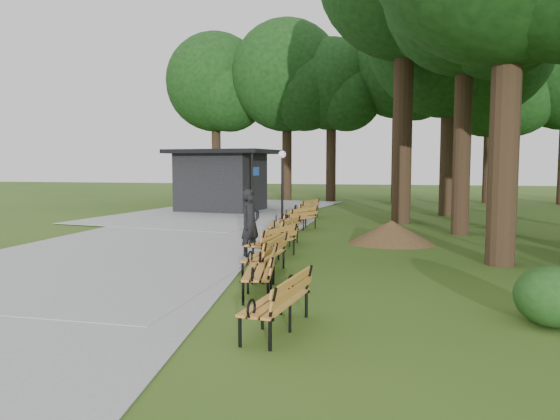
% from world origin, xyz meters
% --- Properties ---
extents(ground, '(100.00, 100.00, 0.00)m').
position_xyz_m(ground, '(0.00, 0.00, 0.00)').
color(ground, '#2F4E16').
rests_on(ground, ground).
extents(path, '(12.00, 38.00, 0.06)m').
position_xyz_m(path, '(-4.00, 3.00, 0.03)').
color(path, '#969699').
rests_on(path, ground).
extents(person, '(0.69, 0.79, 1.81)m').
position_xyz_m(person, '(-0.34, 1.17, 0.90)').
color(person, black).
rests_on(person, ground).
extents(kiosk, '(5.66, 5.10, 3.18)m').
position_xyz_m(kiosk, '(-5.22, 14.04, 1.59)').
color(kiosk, black).
rests_on(kiosk, ground).
extents(lamp_post, '(0.32, 0.32, 3.03)m').
position_xyz_m(lamp_post, '(-1.19, 9.97, 2.19)').
color(lamp_post, black).
rests_on(lamp_post, ground).
extents(dirt_mound, '(2.24, 2.24, 0.73)m').
position_xyz_m(dirt_mound, '(3.38, 4.29, 0.37)').
color(dirt_mound, '#47301C').
rests_on(dirt_mound, ground).
extents(bench_0, '(0.92, 1.98, 0.88)m').
position_xyz_m(bench_0, '(1.59, -4.82, 0.44)').
color(bench_0, '#BC762B').
rests_on(bench_0, ground).
extents(bench_1, '(0.92, 1.98, 0.88)m').
position_xyz_m(bench_1, '(0.83, -2.71, 0.44)').
color(bench_1, '#BC762B').
rests_on(bench_1, ground).
extents(bench_2, '(0.79, 1.94, 0.88)m').
position_xyz_m(bench_2, '(0.54, -1.03, 0.44)').
color(bench_2, '#BC762B').
rests_on(bench_2, ground).
extents(bench_3, '(1.22, 2.00, 0.88)m').
position_xyz_m(bench_3, '(0.27, 0.96, 0.44)').
color(bench_3, '#BC762B').
rests_on(bench_3, ground).
extents(bench_4, '(0.86, 1.96, 0.88)m').
position_xyz_m(bench_4, '(0.16, 3.08, 0.44)').
color(bench_4, '#BC762B').
rests_on(bench_4, ground).
extents(bench_5, '(0.96, 1.98, 0.88)m').
position_xyz_m(bench_5, '(-0.38, 4.84, 0.44)').
color(bench_5, '#BC762B').
rests_on(bench_5, ground).
extents(bench_6, '(1.38, 1.99, 0.88)m').
position_xyz_m(bench_6, '(0.01, 6.99, 0.44)').
color(bench_6, '#BC762B').
rests_on(bench_6, ground).
extents(bench_7, '(0.78, 1.94, 0.88)m').
position_xyz_m(bench_7, '(-0.50, 9.16, 0.44)').
color(bench_7, '#BC762B').
rests_on(bench_7, ground).
extents(bench_8, '(1.20, 2.00, 0.88)m').
position_xyz_m(bench_8, '(-0.35, 11.11, 0.44)').
color(bench_8, '#BC762B').
rests_on(bench_8, ground).
extents(lawn_tree_4, '(7.88, 7.88, 12.48)m').
position_xyz_m(lawn_tree_4, '(6.07, 13.82, 8.50)').
color(lawn_tree_4, black).
rests_on(lawn_tree_4, ground).
extents(tree_backdrop, '(36.79, 9.52, 15.52)m').
position_xyz_m(tree_backdrop, '(5.95, 22.98, 7.76)').
color(tree_backdrop, black).
rests_on(tree_backdrop, ground).
extents(shrub_2, '(1.10, 1.10, 0.94)m').
position_xyz_m(shrub_2, '(5.69, -3.77, 0.00)').
color(shrub_2, '#193D14').
rests_on(shrub_2, ground).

